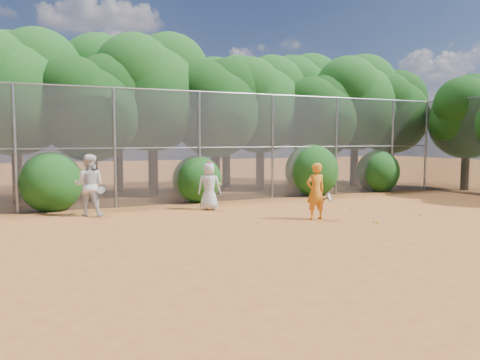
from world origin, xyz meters
name	(u,v)px	position (x,y,z in m)	size (l,w,h in m)	color
ground	(316,229)	(0.00, 0.00, 0.00)	(80.00, 80.00, 0.00)	#995222
fence_back	(222,146)	(-0.12, 6.00, 2.05)	(20.05, 0.09, 4.03)	gray
tree_1	(16,86)	(-6.94, 8.54, 4.16)	(4.64, 4.03, 6.35)	black
tree_2	(92,104)	(-4.45, 7.83, 3.58)	(3.99, 3.47, 5.47)	black
tree_3	(153,87)	(-1.94, 8.84, 4.40)	(4.89, 4.26, 6.70)	black
tree_4	(216,104)	(0.55, 8.24, 3.76)	(4.19, 3.64, 5.73)	black
tree_5	(261,100)	(3.06, 9.04, 4.05)	(4.51, 3.92, 6.17)	black
tree_6	(320,113)	(5.55, 8.03, 3.47)	(3.86, 3.36, 5.29)	black
tree_7	(356,99)	(8.06, 8.64, 4.28)	(4.77, 4.14, 6.53)	black
tree_8	(392,109)	(10.05, 8.34, 3.82)	(4.25, 3.70, 5.82)	black
tree_10	(118,86)	(-2.93, 11.05, 4.63)	(5.15, 4.48, 7.06)	black
tree_11	(227,100)	(2.06, 10.64, 4.16)	(4.64, 4.03, 6.35)	black
tree_12	(301,97)	(6.56, 11.24, 4.51)	(5.02, 4.37, 6.88)	black
tree_13	(467,113)	(11.45, 5.03, 3.47)	(3.86, 3.36, 5.29)	black
bush_0	(51,179)	(-6.00, 6.30, 1.00)	(2.00, 2.00, 2.00)	#124711
bush_1	(197,177)	(-1.00, 6.30, 0.90)	(1.80, 1.80, 1.80)	#124711
bush_2	(312,168)	(4.00, 6.30, 1.10)	(2.20, 2.20, 2.20)	#124711
bush_3	(378,170)	(7.50, 6.30, 0.95)	(1.90, 1.90, 1.90)	#124711
player_yellow	(316,191)	(0.78, 1.19, 0.81)	(0.82, 0.54, 1.63)	orange
player_teen	(209,186)	(-1.32, 4.21, 0.78)	(0.90, 0.80, 1.58)	silver
player_white	(89,185)	(-5.01, 4.60, 0.93)	(1.10, 1.00, 1.85)	silver
ball_0	(374,221)	(1.97, 0.11, 0.03)	(0.07, 0.07, 0.07)	#C8E82A
ball_1	(350,209)	(2.84, 2.25, 0.03)	(0.07, 0.07, 0.07)	#C8E82A
ball_2	(377,222)	(1.96, -0.05, 0.03)	(0.07, 0.07, 0.07)	#C8E82A
ball_3	(420,214)	(4.12, 0.53, 0.03)	(0.07, 0.07, 0.07)	#C8E82A
ball_4	(258,222)	(-0.95, 1.39, 0.03)	(0.07, 0.07, 0.07)	#C8E82A
ball_5	(363,203)	(4.13, 3.15, 0.03)	(0.07, 0.07, 0.07)	#C8E82A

